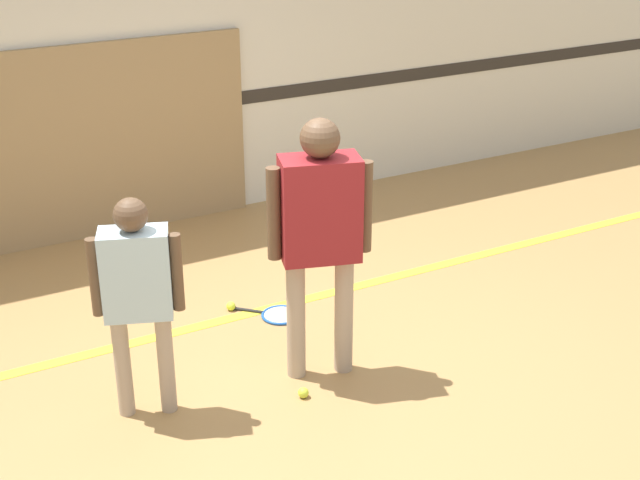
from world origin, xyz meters
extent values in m
plane|color=#A87F4C|center=(0.00, 0.00, 0.00)|extent=(16.00, 16.00, 0.00)
cube|color=silver|center=(0.00, 2.89, 1.60)|extent=(16.00, 0.06, 3.20)
cube|color=#2D2823|center=(0.00, 2.86, 1.02)|extent=(16.00, 0.01, 0.12)
cube|color=#9E7F56|center=(-0.39, 2.83, 0.82)|extent=(2.64, 0.05, 1.64)
cube|color=yellow|center=(0.00, 0.91, 0.00)|extent=(14.40, 0.10, 0.01)
cylinder|color=tan|center=(0.04, 0.04, 0.40)|extent=(0.12, 0.12, 0.80)
cylinder|color=tan|center=(0.33, -0.05, 0.40)|extent=(0.12, 0.12, 0.80)
cube|color=maroon|center=(0.18, -0.01, 1.12)|extent=(0.52, 0.38, 0.64)
sphere|color=brown|center=(0.18, -0.01, 1.55)|extent=(0.23, 0.23, 0.23)
cylinder|color=brown|center=(-0.08, 0.07, 1.11)|extent=(0.08, 0.08, 0.57)
cylinder|color=brown|center=(0.45, -0.09, 1.11)|extent=(0.08, 0.08, 0.57)
cylinder|color=tan|center=(-1.04, 0.15, 0.33)|extent=(0.09, 0.09, 0.65)
cylinder|color=tan|center=(-0.81, 0.06, 0.33)|extent=(0.09, 0.09, 0.65)
cube|color=silver|center=(-0.92, 0.10, 0.91)|extent=(0.43, 0.33, 0.52)
sphere|color=brown|center=(-0.92, 0.10, 1.26)|extent=(0.19, 0.19, 0.19)
cylinder|color=brown|center=(-1.13, 0.18, 0.90)|extent=(0.07, 0.07, 0.46)
cylinder|color=brown|center=(-0.71, 0.02, 0.90)|extent=(0.07, 0.07, 0.46)
torus|color=blue|center=(0.29, 0.77, 0.01)|extent=(0.40, 0.40, 0.02)
cylinder|color=silver|center=(0.29, 0.77, 0.01)|extent=(0.24, 0.24, 0.01)
cylinder|color=black|center=(0.11, 0.94, 0.01)|extent=(0.17, 0.17, 0.02)
sphere|color=black|center=(0.03, 1.01, 0.01)|extent=(0.03, 0.03, 0.03)
sphere|color=#CCE038|center=(-0.05, -0.22, 0.03)|extent=(0.07, 0.07, 0.07)
sphere|color=#CCE038|center=(0.01, 1.02, 0.03)|extent=(0.07, 0.07, 0.07)
camera|label=1|loc=(-2.15, -4.27, 3.08)|focal=50.00mm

